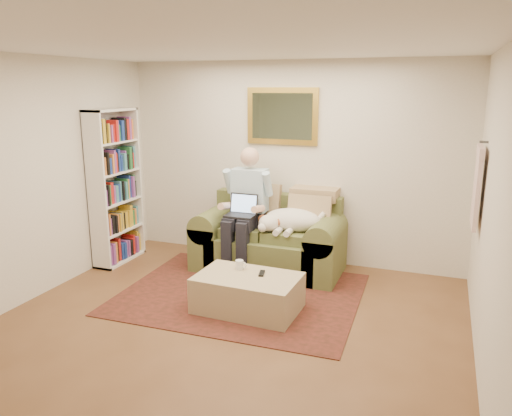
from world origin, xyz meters
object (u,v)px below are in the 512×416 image
Objects in this scene: sleeping_dog at (293,220)px; bookshelf at (115,187)px; ottoman at (248,293)px; seated_man at (244,211)px; sofa at (269,245)px; laptop at (242,210)px; coffee_mug at (239,265)px.

bookshelf is (-2.31, -0.31, 0.30)m from sleeping_dog.
ottoman is at bearing -20.91° from bookshelf.
sleeping_dog is (0.60, 0.08, -0.07)m from seated_man.
seated_man is (-0.27, -0.17, 0.45)m from sofa.
bookshelf reaches higher than sleeping_dog.
ottoman is (0.47, -1.00, -0.62)m from laptop.
laptop is at bearing 115.14° from ottoman.
sofa is 0.61m from laptop.
ottoman is 10.45× the size of coffee_mug.
coffee_mug reaches higher than ottoman.
laptop reaches higher than ottoman.
sofa is at bearing 11.51° from bookshelf.
sofa is 18.31× the size of coffee_mug.
seated_man is 1.74m from bookshelf.
sofa is 1.09m from coffee_mug.
ottoman is (-0.14, -1.14, -0.51)m from sleeping_dog.
seated_man reaches higher than laptop.
bookshelf reaches higher than sofa.
sleeping_dog is 7.54× the size of coffee_mug.
bookshelf is at bearing -174.48° from laptop.
seated_man is 1.30m from ottoman.
sleeping_dog is (0.33, -0.09, 0.38)m from sofa.
coffee_mug is (-0.29, -0.99, -0.27)m from sleeping_dog.
bookshelf is (-1.71, -0.17, 0.19)m from laptop.
sleeping_dog reaches higher than ottoman.
ottoman is 0.32m from coffee_mug.
laptop is at bearing -90.00° from seated_man.
seated_man is at bearing 108.86° from coffee_mug.
coffee_mug is at bearing -71.14° from seated_man.
sleeping_dog is at bearing 7.13° from seated_man.
seated_man reaches higher than coffee_mug.
sleeping_dog is 1.26m from ottoman.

